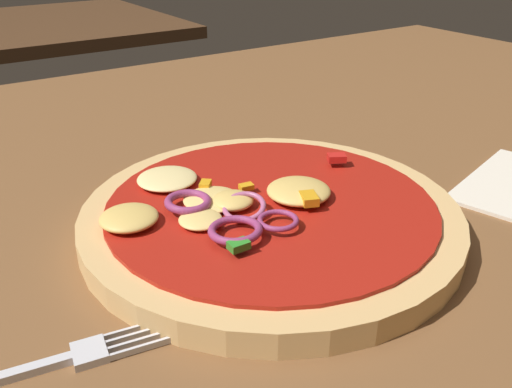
{
  "coord_description": "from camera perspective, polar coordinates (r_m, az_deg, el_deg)",
  "views": [
    {
      "loc": [
        -0.26,
        -0.32,
        0.24
      ],
      "look_at": [
        -0.05,
        -0.0,
        0.05
      ],
      "focal_mm": 38.54,
      "sensor_mm": 36.0,
      "label": 1
    }
  ],
  "objects": [
    {
      "name": "pizza",
      "position": [
        0.42,
        1.2,
        -2.12
      ],
      "size": [
        0.28,
        0.28,
        0.03
      ],
      "color": "tan",
      "rests_on": "dining_table"
    },
    {
      "name": "fork",
      "position": [
        0.32,
        -23.62,
        -16.75
      ],
      "size": [
        0.19,
        0.04,
        0.0
      ],
      "color": "silver",
      "rests_on": "dining_table"
    },
    {
      "name": "background_table",
      "position": [
        1.38,
        -24.96,
        15.11
      ],
      "size": [
        0.74,
        0.54,
        0.03
      ],
      "color": "#4C301C",
      "rests_on": "ground"
    },
    {
      "name": "dining_table",
      "position": [
        0.47,
        4.79,
        -1.84
      ],
      "size": [
        1.45,
        1.02,
        0.03
      ],
      "color": "brown",
      "rests_on": "ground"
    }
  ]
}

